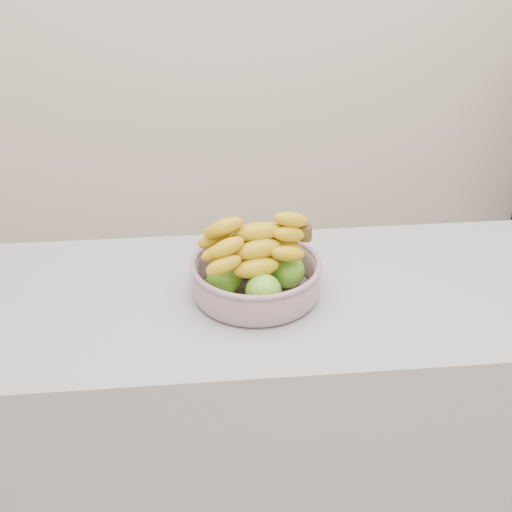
{
  "coord_description": "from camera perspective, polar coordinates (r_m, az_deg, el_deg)",
  "views": [
    {
      "loc": [
        -0.26,
        -1.21,
        1.79
      ],
      "look_at": [
        -0.12,
        0.16,
        1.0
      ],
      "focal_mm": 50.0,
      "sensor_mm": 36.0,
      "label": 1
    }
  ],
  "objects": [
    {
      "name": "counter",
      "position": [
        1.93,
        3.68,
        -14.14
      ],
      "size": [
        2.0,
        0.6,
        0.9
      ],
      "primitive_type": "cube",
      "color": "#93939A",
      "rests_on": "ground"
    },
    {
      "name": "fruit_bowl",
      "position": [
        1.6,
        -0.01,
        -1.33
      ],
      "size": [
        0.3,
        0.3,
        0.18
      ],
      "rotation": [
        0.0,
        0.0,
        0.12
      ],
      "color": "#9FA8BF",
      "rests_on": "counter"
    }
  ]
}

